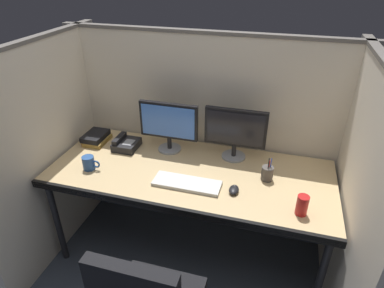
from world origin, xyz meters
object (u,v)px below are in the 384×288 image
book_stack (96,138)px  desk_phone (126,144)px  keyboard_main (187,183)px  coffee_mug (89,163)px  monitor_right (235,131)px  soda_can (302,205)px  computer_mouse (234,190)px  desk (189,178)px  pen_cup (267,173)px  monitor_left (169,124)px

book_stack → desk_phone: bearing=-4.5°
keyboard_main → coffee_mug: coffee_mug is taller
coffee_mug → desk_phone: bearing=71.0°
monitor_right → soda_can: bearing=-46.4°
monitor_right → book_stack: size_ratio=2.01×
computer_mouse → desk_phone: (-0.87, 0.31, 0.02)m
computer_mouse → book_stack: book_stack is taller
monitor_right → coffee_mug: monitor_right is taller
coffee_mug → desk_phone: coffee_mug is taller
desk → monitor_right: 0.45m
coffee_mug → pen_cup: pen_cup is taller
monitor_left → computer_mouse: bearing=-34.2°
monitor_left → soda_can: (0.95, -0.46, -0.15)m
monitor_left → pen_cup: bearing=-14.1°
monitor_left → keyboard_main: 0.50m
desk → monitor_left: (-0.22, 0.24, 0.27)m
monitor_left → pen_cup: size_ratio=2.53×
keyboard_main → soda_can: size_ratio=3.52×
desk → keyboard_main: 0.16m
desk → coffee_mug: (-0.66, -0.16, 0.10)m
desk → coffee_mug: 0.69m
monitor_left → desk_phone: 0.38m
book_stack → pen_cup: (1.32, -0.14, 0.01)m
coffee_mug → desk_phone: size_ratio=0.66×
desk → keyboard_main: keyboard_main is taller
computer_mouse → pen_cup: (0.18, 0.19, 0.03)m
coffee_mug → book_stack: (-0.15, 0.35, -0.01)m
desk → coffee_mug: size_ratio=15.08×
book_stack → desk_phone: desk_phone is taller
pen_cup → soda_can: size_ratio=1.39×
monitor_left → pen_cup: 0.77m
monitor_left → desk_phone: monitor_left is taller
monitor_left → book_stack: (-0.59, -0.04, -0.18)m
book_stack → soda_can: bearing=-15.3°
desk → keyboard_main: bearing=-79.8°
monitor_right → desk_phone: (-0.80, -0.09, -0.18)m
desk → computer_mouse: bearing=-22.9°
monitor_left → computer_mouse: size_ratio=4.48×
monitor_left → monitor_right: 0.48m
keyboard_main → book_stack: (-0.84, 0.34, 0.02)m
monitor_left → book_stack: 0.61m
pen_cup → monitor_right: bearing=140.2°
coffee_mug → soda_can: soda_can is taller
coffee_mug → soda_can: 1.38m
monitor_right → keyboard_main: (-0.23, -0.41, -0.20)m
keyboard_main → computer_mouse: size_ratio=4.48×
monitor_left → book_stack: size_ratio=2.01×
computer_mouse → book_stack: (-1.14, 0.33, 0.02)m
monitor_left → pen_cup: (0.73, -0.18, -0.17)m
book_stack → soda_can: (1.53, -0.42, 0.03)m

